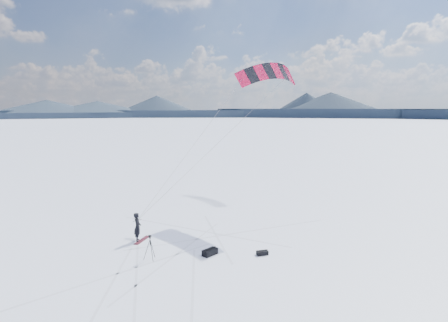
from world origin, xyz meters
TOP-DOWN VIEW (x-y plane):
  - ground at (0.00, 0.00)m, footprint 1800.00×1800.00m
  - horizon_hills at (-0.00, -0.00)m, footprint 704.00×704.42m
  - snow_tracks at (-0.41, -0.64)m, footprint 17.62×14.39m
  - snowkiter at (-0.71, 3.89)m, footprint 0.62×0.75m
  - snowboard at (-0.45, 3.88)m, footprint 1.36×1.24m
  - tripod at (-1.09, 0.85)m, footprint 0.67×0.58m
  - gear_bag_a at (1.90, -0.30)m, footprint 0.96×0.63m
  - gear_bag_b at (4.32, -1.83)m, footprint 0.69×0.46m
  - power_kite at (10.45, 5.68)m, footprint 12.32×5.54m

SIDE VIEW (x-z plane):
  - ground at x=0.00m, z-range 0.00..0.00m
  - snowkiter at x=-0.71m, z-range -0.88..0.88m
  - snow_tracks at x=-0.41m, z-range 0.00..0.01m
  - snowboard at x=-0.45m, z-range 0.00..0.04m
  - gear_bag_b at x=4.32m, z-range -0.02..0.27m
  - gear_bag_a at x=1.90m, z-range -0.02..0.37m
  - tripod at x=-1.09m, z-range 0.19..1.54m
  - horizon_hills at x=0.00m, z-range -0.70..8.92m
  - power_kite at x=10.45m, z-range 5.48..15.58m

